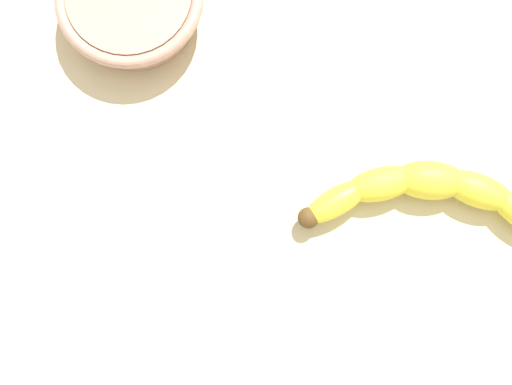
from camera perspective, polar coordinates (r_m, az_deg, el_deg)
wooden_tabletop at (r=59.89cm, az=1.95°, el=-0.99°), size 120.00×120.00×3.00cm
banana at (r=58.87cm, az=15.59°, el=-0.10°), size 23.29×8.73×3.53cm
ceramic_bowl at (r=62.49cm, az=-10.85°, el=16.36°), size 13.72×13.72×4.28cm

